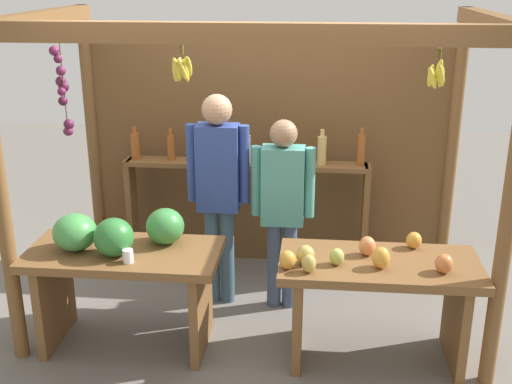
# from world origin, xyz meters

# --- Properties ---
(ground_plane) EXTENTS (12.00, 12.00, 0.00)m
(ground_plane) POSITION_xyz_m (0.00, 0.00, 0.00)
(ground_plane) COLOR slate
(ground_plane) RESTS_ON ground
(market_stall) EXTENTS (3.27, 1.82, 2.27)m
(market_stall) POSITION_xyz_m (-0.01, 0.40, 1.31)
(market_stall) COLOR brown
(market_stall) RESTS_ON ground
(fruit_counter_left) EXTENTS (1.32, 0.66, 0.99)m
(fruit_counter_left) POSITION_xyz_m (-0.89, -0.64, 0.65)
(fruit_counter_left) COLOR brown
(fruit_counter_left) RESTS_ON ground
(fruit_counter_right) EXTENTS (1.33, 0.64, 0.88)m
(fruit_counter_right) POSITION_xyz_m (0.85, -0.65, 0.56)
(fruit_counter_right) COLOR brown
(fruit_counter_right) RESTS_ON ground
(bottle_shelf_unit) EXTENTS (2.10, 0.22, 1.33)m
(bottle_shelf_unit) POSITION_xyz_m (-0.16, 0.64, 0.80)
(bottle_shelf_unit) COLOR brown
(bottle_shelf_unit) RESTS_ON ground
(vendor_man) EXTENTS (0.48, 0.23, 1.69)m
(vendor_man) POSITION_xyz_m (-0.31, 0.05, 1.02)
(vendor_man) COLOR #3C586B
(vendor_man) RESTS_ON ground
(vendor_woman) EXTENTS (0.48, 0.21, 1.52)m
(vendor_woman) POSITION_xyz_m (0.18, 0.02, 0.90)
(vendor_woman) COLOR #415170
(vendor_woman) RESTS_ON ground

